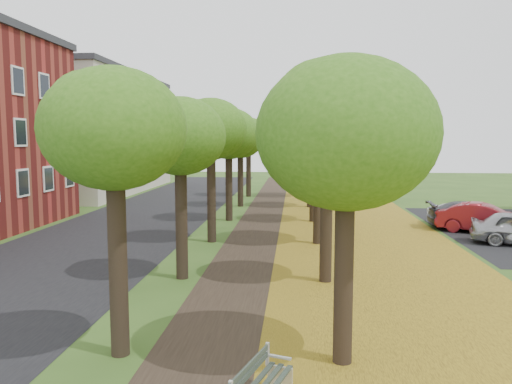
% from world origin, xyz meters
% --- Properties ---
extents(ground, '(120.00, 120.00, 0.00)m').
position_xyz_m(ground, '(0.00, 0.00, 0.00)').
color(ground, '#2D4C19').
rests_on(ground, ground).
extents(street_asphalt, '(8.00, 70.00, 0.01)m').
position_xyz_m(street_asphalt, '(-7.50, 15.00, 0.00)').
color(street_asphalt, black).
rests_on(street_asphalt, ground).
extents(footpath, '(3.20, 70.00, 0.01)m').
position_xyz_m(footpath, '(0.00, 15.00, 0.00)').
color(footpath, black).
rests_on(footpath, ground).
extents(leaf_verge, '(7.50, 70.00, 0.01)m').
position_xyz_m(leaf_verge, '(5.00, 15.00, 0.01)').
color(leaf_verge, '#A4871E').
rests_on(leaf_verge, ground).
extents(tree_row_west, '(3.44, 33.44, 6.35)m').
position_xyz_m(tree_row_west, '(-2.20, 15.00, 4.83)').
color(tree_row_west, black).
rests_on(tree_row_west, ground).
extents(tree_row_east, '(3.44, 33.44, 6.35)m').
position_xyz_m(tree_row_east, '(2.60, 15.00, 4.83)').
color(tree_row_east, black).
rests_on(tree_row_east, ground).
extents(building_cream, '(10.30, 20.30, 10.40)m').
position_xyz_m(building_cream, '(-17.00, 33.00, 5.21)').
color(building_cream, beige).
rests_on(building_cream, ground).
extents(car_red, '(4.73, 3.18, 1.47)m').
position_xyz_m(car_red, '(11.00, 15.24, 0.74)').
color(car_red, maroon).
rests_on(car_red, ground).
extents(car_grey, '(4.96, 2.30, 1.40)m').
position_xyz_m(car_grey, '(11.00, 16.35, 0.70)').
color(car_grey, '#38383D').
rests_on(car_grey, ground).
extents(car_white, '(4.71, 2.72, 1.24)m').
position_xyz_m(car_white, '(11.09, 17.38, 0.62)').
color(car_white, white).
rests_on(car_white, ground).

